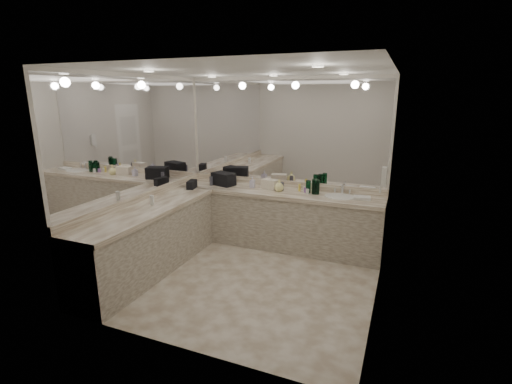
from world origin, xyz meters
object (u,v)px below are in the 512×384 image
at_px(hand_towel, 362,198).
at_px(soap_bottle_a, 228,179).
at_px(soap_bottle_b, 252,182).
at_px(cream_cosmetic_case, 270,184).
at_px(wall_phone, 384,177).
at_px(black_toiletry_bag, 224,179).
at_px(sink, 340,197).
at_px(soap_bottle_c, 279,185).

relative_size(hand_towel, soap_bottle_a, 1.24).
bearing_deg(soap_bottle_a, soap_bottle_b, -3.78).
relative_size(cream_cosmetic_case, hand_towel, 1.06).
xyz_separation_m(wall_phone, black_toiletry_bag, (-2.49, 0.51, -0.35)).
height_order(sink, black_toiletry_bag, black_toiletry_bag).
distance_m(cream_cosmetic_case, hand_towel, 1.42).
xyz_separation_m(cream_cosmetic_case, soap_bottle_a, (-0.72, -0.01, 0.02)).
xyz_separation_m(sink, cream_cosmetic_case, (-1.10, 0.07, 0.08)).
relative_size(black_toiletry_bag, cream_cosmetic_case, 1.46).
relative_size(sink, wall_phone, 1.83).
bearing_deg(soap_bottle_c, cream_cosmetic_case, 152.10).
height_order(black_toiletry_bag, soap_bottle_b, black_toiletry_bag).
xyz_separation_m(sink, soap_bottle_a, (-1.82, 0.06, 0.10)).
bearing_deg(cream_cosmetic_case, soap_bottle_b, -160.44).
distance_m(hand_towel, soap_bottle_c, 1.23).
xyz_separation_m(black_toiletry_bag, hand_towel, (2.20, -0.02, -0.08)).
distance_m(wall_phone, black_toiletry_bag, 2.57).
bearing_deg(wall_phone, soap_bottle_b, 165.11).
height_order(cream_cosmetic_case, soap_bottle_c, soap_bottle_c).
bearing_deg(hand_towel, soap_bottle_b, 178.83).
distance_m(black_toiletry_bag, soap_bottle_c, 0.97).
xyz_separation_m(hand_towel, soap_bottle_c, (-1.23, -0.02, 0.07)).
bearing_deg(sink, wall_phone, -39.57).
relative_size(sink, cream_cosmetic_case, 1.77).
height_order(black_toiletry_bag, soap_bottle_a, black_toiletry_bag).
bearing_deg(black_toiletry_bag, soap_bottle_a, 34.07).
bearing_deg(sink, cream_cosmetic_case, 176.40).
distance_m(hand_towel, soap_bottle_b, 1.70).
height_order(black_toiletry_bag, soap_bottle_c, black_toiletry_bag).
bearing_deg(wall_phone, hand_towel, 120.57).
height_order(wall_phone, soap_bottle_a, wall_phone).
bearing_deg(wall_phone, soap_bottle_a, 167.06).
height_order(hand_towel, soap_bottle_c, soap_bottle_c).
height_order(hand_towel, soap_bottle_b, soap_bottle_b).
bearing_deg(black_toiletry_bag, soap_bottle_c, -2.43).
relative_size(sink, soap_bottle_a, 2.33).
relative_size(black_toiletry_bag, soap_bottle_b, 2.08).
bearing_deg(soap_bottle_b, sink, -1.17).
distance_m(sink, soap_bottle_c, 0.92).
height_order(sink, hand_towel, hand_towel).
xyz_separation_m(sink, hand_towel, (0.31, -0.01, 0.02)).
xyz_separation_m(sink, black_toiletry_bag, (-1.89, 0.01, 0.11)).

